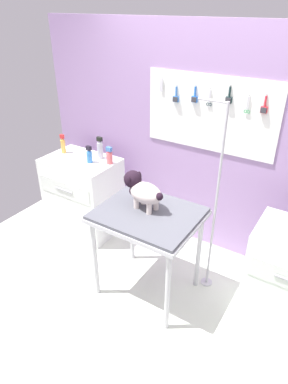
{
  "coord_description": "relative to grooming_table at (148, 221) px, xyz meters",
  "views": [
    {
      "loc": [
        1.18,
        -1.75,
        2.42
      ],
      "look_at": [
        -0.12,
        0.29,
        1.05
      ],
      "focal_mm": 31.7,
      "sensor_mm": 36.0,
      "label": 1
    }
  ],
  "objects": [
    {
      "name": "grooming_arm",
      "position": [
        0.44,
        0.37,
        0.06
      ],
      "size": [
        0.29,
        0.11,
        1.78
      ],
      "color": "#B7B7BC",
      "rests_on": "ground"
    },
    {
      "name": "shampoo_bottle",
      "position": [
        -0.83,
        0.56,
        0.2
      ],
      "size": [
        0.07,
        0.07,
        0.19
      ],
      "color": "#DA5E63",
      "rests_on": "counter_left"
    },
    {
      "name": "ground",
      "position": [
        0.07,
        -0.28,
        -0.8
      ],
      "size": [
        4.4,
        4.0,
        0.04
      ],
      "primitive_type": "cube",
      "color": "silver"
    },
    {
      "name": "pump_bottle_white",
      "position": [
        -1.45,
        0.51,
        0.21
      ],
      "size": [
        0.05,
        0.05,
        0.22
      ],
      "color": "#E9AE48",
      "rests_on": "counter_left"
    },
    {
      "name": "grooming_table",
      "position": [
        0.0,
        0.0,
        0.0
      ],
      "size": [
        0.86,
        0.71,
        0.87
      ],
      "color": "#B7B7BC",
      "rests_on": "ground"
    },
    {
      "name": "rear_wall_panel",
      "position": [
        0.08,
        1.0,
        0.38
      ],
      "size": [
        4.0,
        0.11,
        2.3
      ],
      "color": "#9D7CB0",
      "rests_on": "ground"
    },
    {
      "name": "counter_left",
      "position": [
        -1.18,
        0.47,
        -0.33
      ],
      "size": [
        0.8,
        0.58,
        0.9
      ],
      "color": "silver",
      "rests_on": "ground"
    },
    {
      "name": "spray_bottle_short",
      "position": [
        -1.03,
        0.47,
        0.2
      ],
      "size": [
        0.06,
        0.06,
        0.19
      ],
      "color": "#3679C3",
      "rests_on": "counter_left"
    },
    {
      "name": "spray_bottle_tall",
      "position": [
        -1.0,
        0.62,
        0.23
      ],
      "size": [
        0.06,
        0.06,
        0.25
      ],
      "color": "#B3B5BE",
      "rests_on": "counter_left"
    },
    {
      "name": "dog",
      "position": [
        -0.09,
        0.04,
        0.26
      ],
      "size": [
        0.42,
        0.23,
        0.31
      ],
      "color": "silver",
      "rests_on": "grooming_table"
    }
  ]
}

